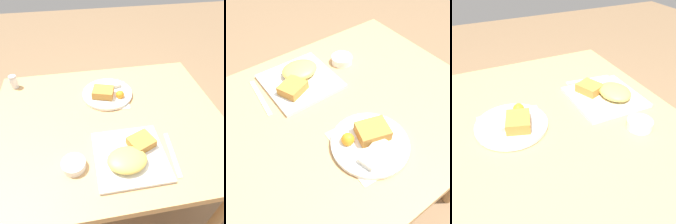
% 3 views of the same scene
% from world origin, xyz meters
% --- Properties ---
extents(ground_plane, '(8.00, 8.00, 0.00)m').
position_xyz_m(ground_plane, '(0.00, 0.00, 0.00)').
color(ground_plane, '#846647').
extents(dining_table, '(1.09, 0.88, 0.75)m').
position_xyz_m(dining_table, '(0.00, 0.00, 0.67)').
color(dining_table, tan).
rests_on(dining_table, ground_plane).
extents(menu_card, '(0.17, 0.25, 0.00)m').
position_xyz_m(menu_card, '(0.05, 0.18, 0.75)').
color(menu_card, beige).
rests_on(menu_card, dining_table).
extents(plate_square_near, '(0.28, 0.28, 0.06)m').
position_xyz_m(plate_square_near, '(0.05, -0.23, 0.77)').
color(plate_square_near, white).
rests_on(plate_square_near, dining_table).
extents(plate_oval_far, '(0.26, 0.26, 0.05)m').
position_xyz_m(plate_oval_far, '(0.02, 0.18, 0.77)').
color(plate_oval_far, white).
rests_on(plate_oval_far, menu_card).
extents(sauce_ramekin, '(0.09, 0.09, 0.03)m').
position_xyz_m(sauce_ramekin, '(-0.17, -0.23, 0.77)').
color(sauce_ramekin, white).
rests_on(sauce_ramekin, dining_table).
extents(butter_knife, '(0.04, 0.22, 0.00)m').
position_xyz_m(butter_knife, '(0.22, -0.24, 0.75)').
color(butter_knife, silver).
rests_on(butter_knife, dining_table).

